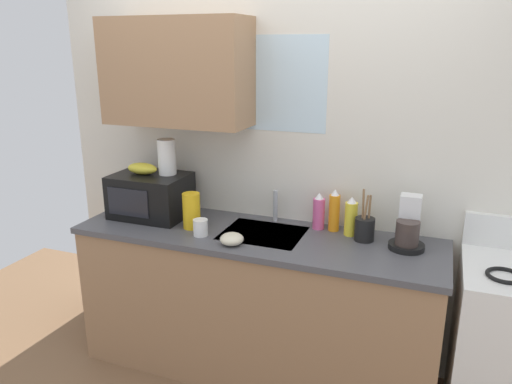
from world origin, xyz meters
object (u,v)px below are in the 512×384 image
coffee_maker (408,229)px  utensil_crock (365,228)px  paper_towel_roll (167,157)px  mug_white (201,228)px  microwave (151,195)px  cereal_canister (192,211)px  dish_soap_bottle_pink (319,212)px  banana_bunch (142,168)px  dish_soap_bottle_yellow (351,217)px  dish_soap_bottle_orange (334,211)px  small_bowl (232,239)px

coffee_maker → utensil_crock: bearing=177.1°
paper_towel_roll → mug_white: paper_towel_roll is taller
microwave → cereal_canister: microwave is taller
paper_towel_roll → dish_soap_bottle_pink: size_ratio=1.00×
utensil_crock → banana_bunch: bearing=-177.1°
microwave → dish_soap_bottle_pink: microwave is taller
coffee_maker → dish_soap_bottle_pink: size_ratio=1.28×
dish_soap_bottle_yellow → mug_white: bearing=-158.6°
utensil_crock → dish_soap_bottle_pink: bearing=162.7°
dish_soap_bottle_orange → utensil_crock: 0.22m
microwave → dish_soap_bottle_orange: 1.15m
banana_bunch → dish_soap_bottle_orange: size_ratio=0.80×
mug_white → small_bowl: mug_white is taller
paper_towel_roll → cereal_canister: paper_towel_roll is taller
dish_soap_bottle_yellow → banana_bunch: bearing=-174.6°
paper_towel_roll → small_bowl: size_ratio=1.69×
microwave → coffee_maker: (1.56, 0.06, -0.03)m
microwave → utensil_crock: bearing=3.1°
banana_bunch → small_bowl: size_ratio=1.54×
paper_towel_roll → coffee_maker: 1.48m
paper_towel_roll → mug_white: (0.34, -0.24, -0.33)m
paper_towel_roll → utensil_crock: (1.23, 0.02, -0.31)m
coffee_maker → cereal_canister: 1.23m
dish_soap_bottle_pink → small_bowl: bearing=-133.0°
dish_soap_bottle_orange → microwave: bearing=-171.9°
dish_soap_bottle_pink → utensil_crock: 0.30m
dish_soap_bottle_orange → dish_soap_bottle_pink: bearing=-178.1°
cereal_canister → mug_white: (0.10, -0.09, -0.06)m
dish_soap_bottle_pink → cereal_canister: dish_soap_bottle_pink is taller
small_bowl → utensil_crock: bearing=25.8°
banana_bunch → microwave: bearing=-1.8°
paper_towel_roll → mug_white: bearing=-34.9°
microwave → paper_towel_roll: paper_towel_roll is taller
mug_white → dish_soap_bottle_pink: bearing=30.1°
dish_soap_bottle_yellow → small_bowl: (-0.58, -0.37, -0.07)m
cereal_canister → utensil_crock: utensil_crock is taller
paper_towel_roll → coffee_maker: paper_towel_roll is taller
dish_soap_bottle_yellow → utensil_crock: 0.11m
mug_white → small_bowl: 0.23m
dish_soap_bottle_orange → mug_white: bearing=-153.1°
banana_bunch → utensil_crock: size_ratio=0.68×
dish_soap_bottle_pink → mug_white: (-0.60, -0.35, -0.06)m
banana_bunch → coffee_maker: (1.61, 0.06, -0.20)m
utensil_crock → paper_towel_roll: bearing=-179.1°
banana_bunch → small_bowl: (0.71, -0.25, -0.27)m
dish_soap_bottle_pink → utensil_crock: (0.28, -0.09, -0.03)m
dish_soap_bottle_orange → cereal_canister: (-0.79, -0.26, -0.01)m
utensil_crock → small_bowl: (-0.66, -0.32, -0.04)m
cereal_canister → utensil_crock: size_ratio=0.73×
dish_soap_bottle_yellow → utensil_crock: (0.09, -0.05, -0.04)m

